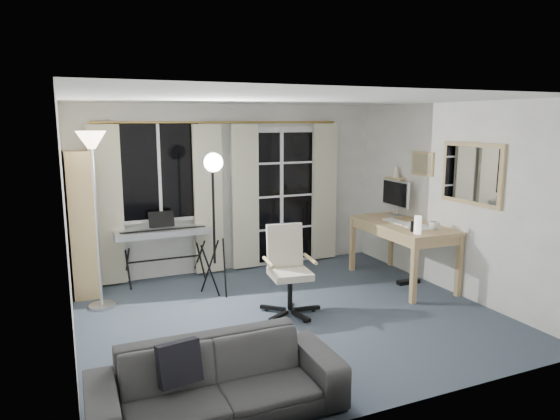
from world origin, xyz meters
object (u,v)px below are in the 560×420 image
(keyboard_piano, at_px, (163,234))
(studio_light, at_px, (213,179))
(mug, at_px, (435,225))
(monitor, at_px, (396,195))
(office_chair, at_px, (287,261))
(bookshelf, at_px, (78,226))
(desk, at_px, (403,231))
(sofa, at_px, (217,370))
(torchiere_lamp, at_px, (93,167))

(keyboard_piano, distance_m, studio_light, 1.20)
(mug, bearing_deg, monitor, 84.22)
(keyboard_piano, bearing_deg, office_chair, -54.07)
(bookshelf, bearing_deg, desk, -20.56)
(studio_light, height_order, sofa, studio_light)
(desk, distance_m, monitor, 0.64)
(keyboard_piano, bearing_deg, sofa, -93.63)
(desk, height_order, monitor, monitor)
(torchiere_lamp, height_order, mug, torchiere_lamp)
(torchiere_lamp, distance_m, desk, 3.98)
(keyboard_piano, xyz_separation_m, mug, (3.06, -1.73, 0.20))
(torchiere_lamp, xyz_separation_m, monitor, (4.01, -0.20, -0.52))
(keyboard_piano, bearing_deg, bookshelf, 173.80)
(keyboard_piano, xyz_separation_m, sofa, (-0.22, -3.25, -0.33))
(studio_light, distance_m, mug, 2.81)
(office_chair, xyz_separation_m, mug, (1.94, -0.19, 0.30))
(keyboard_piano, distance_m, sofa, 3.27)
(torchiere_lamp, xyz_separation_m, keyboard_piano, (0.85, 0.59, -0.97))
(bookshelf, height_order, torchiere_lamp, torchiere_lamp)
(bookshelf, distance_m, office_chair, 2.74)
(desk, bearing_deg, torchiere_lamp, 171.90)
(desk, relative_size, mug, 11.53)
(bookshelf, height_order, mug, bookshelf)
(office_chair, relative_size, mug, 7.48)
(torchiere_lamp, relative_size, studio_light, 1.12)
(torchiere_lamp, bearing_deg, keyboard_piano, 34.42)
(mug, bearing_deg, office_chair, 174.54)
(desk, relative_size, monitor, 2.62)
(bookshelf, height_order, office_chair, bookshelf)
(torchiere_lamp, relative_size, monitor, 3.48)
(bookshelf, distance_m, desk, 4.23)
(office_chair, height_order, sofa, office_chair)
(studio_light, bearing_deg, sofa, -95.32)
(studio_light, xyz_separation_m, desk, (2.47, -0.47, -0.76))
(torchiere_lamp, bearing_deg, desk, -9.64)
(mug, height_order, sofa, mug)
(desk, xyz_separation_m, mug, (0.10, -0.50, 0.17))
(bookshelf, xyz_separation_m, monitor, (4.20, -0.90, 0.27))
(studio_light, distance_m, office_chair, 1.34)
(mug, xyz_separation_m, sofa, (-3.28, -1.51, -0.53))
(bookshelf, height_order, studio_light, bookshelf)
(keyboard_piano, height_order, monitor, monitor)
(torchiere_lamp, height_order, sofa, torchiere_lamp)
(torchiere_lamp, xyz_separation_m, desk, (3.81, -0.65, -0.94))
(studio_light, bearing_deg, mug, -10.01)
(torchiere_lamp, bearing_deg, sofa, -76.60)
(torchiere_lamp, relative_size, mug, 15.28)
(keyboard_piano, distance_m, monitor, 3.28)
(studio_light, bearing_deg, monitor, 10.24)
(torchiere_lamp, height_order, studio_light, torchiere_lamp)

